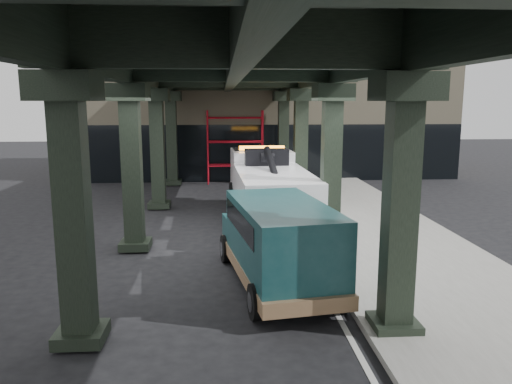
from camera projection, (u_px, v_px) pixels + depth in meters
name	position (u px, v px, depth m)	size (l,w,h in m)	color
ground	(250.00, 269.00, 13.55)	(90.00, 90.00, 0.00)	black
sidewalk	(388.00, 243.00, 15.80)	(5.00, 40.00, 0.15)	gray
lane_stripe	(301.00, 247.00, 15.63)	(0.12, 38.00, 0.01)	silver
viaduct	(232.00, 67.00, 14.51)	(7.40, 32.00, 6.40)	black
building	(263.00, 109.00, 32.59)	(22.00, 10.00, 8.00)	#C6B793
scaffolding	(235.00, 145.00, 27.54)	(3.08, 0.88, 4.00)	red
tow_truck	(268.00, 185.00, 18.78)	(2.86, 8.74, 2.83)	black
towed_van	(278.00, 242.00, 12.04)	(2.79, 5.53, 2.15)	#113C3F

